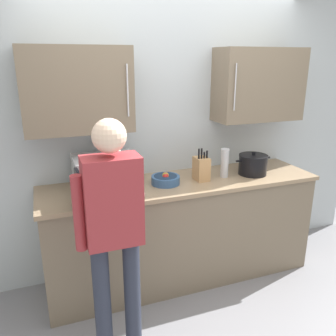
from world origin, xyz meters
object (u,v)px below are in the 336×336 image
(fruit_bowl, at_px, (165,179))
(microwave_oven, at_px, (102,173))
(thermos_flask, at_px, (225,163))
(knife_block, at_px, (201,168))
(stock_pot, at_px, (253,164))
(person_figure, at_px, (113,226))

(fruit_bowl, bearing_deg, microwave_oven, 174.66)
(thermos_flask, xyz_separation_m, knife_block, (-0.23, 0.00, -0.03))
(thermos_flask, xyz_separation_m, stock_pot, (0.28, -0.02, -0.04))
(knife_block, distance_m, person_figure, 1.15)
(microwave_oven, distance_m, thermos_flask, 1.08)
(person_figure, bearing_deg, knife_block, 36.75)
(microwave_oven, relative_size, person_figure, 0.45)
(microwave_oven, distance_m, fruit_bowl, 0.54)
(stock_pot, relative_size, knife_block, 1.22)
(stock_pot, bearing_deg, knife_block, 177.50)
(stock_pot, height_order, knife_block, knife_block)
(stock_pot, distance_m, person_figure, 1.58)
(thermos_flask, bearing_deg, microwave_oven, 176.68)
(thermos_flask, xyz_separation_m, person_figure, (-1.15, -0.69, -0.09))
(microwave_oven, relative_size, fruit_bowl, 3.05)
(microwave_oven, bearing_deg, stock_pot, -3.39)
(microwave_oven, xyz_separation_m, knife_block, (0.85, -0.06, -0.03))
(stock_pot, distance_m, knife_block, 0.51)
(fruit_bowl, bearing_deg, stock_pot, -2.17)
(fruit_bowl, xyz_separation_m, knife_block, (0.33, -0.01, 0.06))
(person_figure, bearing_deg, stock_pot, 24.93)
(thermos_flask, relative_size, knife_block, 0.90)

